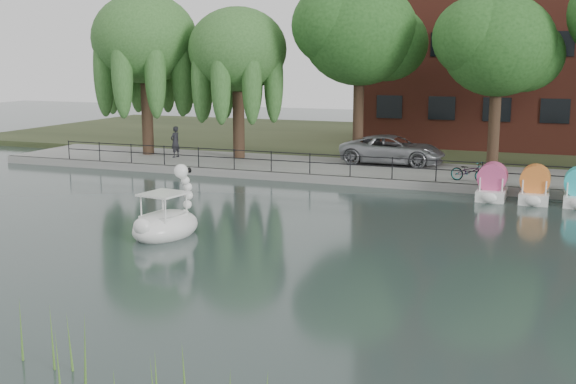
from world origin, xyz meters
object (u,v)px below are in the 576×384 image
Objects in this scene: minivan at (393,148)px; bicycle at (469,170)px; swan_boat at (167,221)px.

bicycle is (4.44, -3.99, -0.36)m from minivan.
bicycle is at bearing -132.80° from minivan.
minivan is 3.59× the size of bicycle.
bicycle is at bearing 63.78° from swan_boat.
minivan is 2.10× the size of swan_boat.
swan_boat is at bearing 165.74° from minivan.
minivan reaches higher than bicycle.
swan_boat reaches higher than bicycle.
minivan is at bearing 84.57° from swan_boat.
swan_boat reaches higher than minivan.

